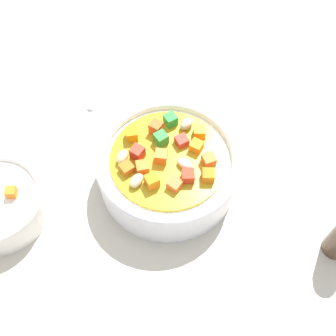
% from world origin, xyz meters
% --- Properties ---
extents(ground_plane, '(1.40, 1.40, 0.02)m').
position_xyz_m(ground_plane, '(0.00, 0.00, -0.01)').
color(ground_plane, '#BAB2A0').
extents(soup_bowl_main, '(0.16, 0.16, 0.06)m').
position_xyz_m(soup_bowl_main, '(0.00, 0.00, 0.03)').
color(soup_bowl_main, white).
rests_on(soup_bowl_main, ground_plane).
extents(spoon, '(0.20, 0.14, 0.01)m').
position_xyz_m(spoon, '(0.15, 0.05, 0.00)').
color(spoon, silver).
rests_on(spoon, ground_plane).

